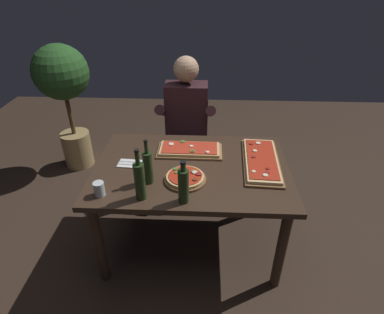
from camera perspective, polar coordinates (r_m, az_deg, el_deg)
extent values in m
plane|color=#38281E|center=(2.75, -0.05, -14.72)|extent=(6.40, 6.40, 0.00)
cube|color=#3D2B1E|center=(2.28, -0.06, -2.16)|extent=(1.40, 0.96, 0.04)
cylinder|color=#3D2B1E|center=(2.33, -16.51, -14.84)|extent=(0.07, 0.07, 0.70)
cylinder|color=#3D2B1E|center=(2.28, 15.85, -15.91)|extent=(0.07, 0.07, 0.70)
cylinder|color=#3D2B1E|center=(2.91, -12.01, -3.46)|extent=(0.07, 0.07, 0.70)
cylinder|color=#3D2B1E|center=(2.87, 12.82, -4.09)|extent=(0.07, 0.07, 0.70)
cube|color=olive|center=(2.44, -0.43, 1.09)|extent=(0.50, 0.25, 0.02)
cube|color=#DBB270|center=(2.43, -0.43, 1.45)|extent=(0.46, 0.22, 0.02)
cube|color=red|center=(2.42, -0.43, 1.72)|extent=(0.42, 0.19, 0.01)
cylinder|color=beige|center=(2.43, -0.08, 1.99)|extent=(0.03, 0.03, 0.01)
cylinder|color=#4C7F2D|center=(2.50, -1.66, 2.81)|extent=(0.04, 0.04, 0.01)
cylinder|color=beige|center=(2.47, -3.80, 2.38)|extent=(0.04, 0.04, 0.01)
cylinder|color=#4C7F2D|center=(2.37, 0.10, 1.07)|extent=(0.04, 0.04, 0.01)
cylinder|color=maroon|center=(2.36, 0.13, 1.00)|extent=(0.02, 0.02, 0.01)
cylinder|color=beige|center=(2.36, 2.84, 0.91)|extent=(0.03, 0.03, 0.01)
cube|color=brown|center=(2.36, 12.42, -0.87)|extent=(0.30, 0.64, 0.02)
cube|color=#E5C184|center=(2.35, 12.47, -0.50)|extent=(0.26, 0.60, 0.02)
cube|color=#B72D19|center=(2.35, 12.51, -0.23)|extent=(0.23, 0.55, 0.01)
cylinder|color=maroon|center=(2.34, 11.11, 0.05)|extent=(0.03, 0.03, 0.01)
cylinder|color=maroon|center=(2.51, 10.71, 2.38)|extent=(0.03, 0.03, 0.01)
cylinder|color=beige|center=(2.16, 13.17, -3.20)|extent=(0.04, 0.04, 0.01)
cylinder|color=beige|center=(2.18, 11.13, -2.56)|extent=(0.03, 0.03, 0.00)
cylinder|color=beige|center=(2.42, 11.35, 1.12)|extent=(0.03, 0.03, 0.01)
cylinder|color=beige|center=(2.53, 11.91, 2.48)|extent=(0.04, 0.04, 0.01)
cylinder|color=maroon|center=(2.23, 13.59, -2.02)|extent=(0.03, 0.03, 0.01)
cylinder|color=maroon|center=(2.19, 13.46, -2.75)|extent=(0.04, 0.04, 0.01)
cylinder|color=brown|center=(2.13, -1.24, -4.07)|extent=(0.29, 0.29, 0.02)
cylinder|color=#DBB270|center=(2.12, -1.25, -3.68)|extent=(0.26, 0.26, 0.02)
cylinder|color=#B72D19|center=(2.11, -1.25, -3.39)|extent=(0.22, 0.22, 0.01)
cylinder|color=maroon|center=(2.13, 0.21, -2.73)|extent=(0.04, 0.04, 0.00)
cylinder|color=#4C7F2D|center=(2.17, -3.08, -2.16)|extent=(0.03, 0.03, 0.01)
cylinder|color=#4C7F2D|center=(2.14, 0.21, -2.53)|extent=(0.03, 0.03, 0.01)
cylinder|color=#4C7F2D|center=(2.09, -1.70, -3.52)|extent=(0.03, 0.03, 0.01)
cylinder|color=maroon|center=(2.11, 1.45, -3.15)|extent=(0.03, 0.03, 0.01)
cylinder|color=beige|center=(2.13, 0.54, -2.81)|extent=(0.04, 0.04, 0.01)
cylinder|color=brown|center=(2.06, 0.53, -4.08)|extent=(0.03, 0.03, 0.01)
cylinder|color=beige|center=(2.16, -1.58, -2.23)|extent=(0.04, 0.04, 0.01)
cylinder|color=maroon|center=(2.11, 1.21, -3.08)|extent=(0.04, 0.04, 0.01)
cylinder|color=#4C7F2D|center=(2.13, -2.84, -2.81)|extent=(0.03, 0.03, 0.01)
cylinder|color=#233819|center=(2.07, -8.00, -1.97)|extent=(0.06, 0.06, 0.22)
cylinder|color=#233819|center=(1.99, -8.32, 1.69)|extent=(0.02, 0.02, 0.08)
cylinder|color=black|center=(1.97, -8.42, 2.87)|extent=(0.03, 0.03, 0.01)
cylinder|color=#233819|center=(1.93, -9.44, -4.43)|extent=(0.07, 0.07, 0.25)
cylinder|color=#233819|center=(1.84, -9.90, -0.20)|extent=(0.03, 0.03, 0.09)
cylinder|color=black|center=(1.82, -10.04, 1.14)|extent=(0.03, 0.03, 0.01)
cylinder|color=#233819|center=(1.89, -1.56, -5.34)|extent=(0.07, 0.07, 0.23)
cylinder|color=#233819|center=(1.81, -1.62, -1.83)|extent=(0.03, 0.03, 0.05)
cylinder|color=black|center=(1.79, -1.64, -0.99)|extent=(0.03, 0.03, 0.01)
cylinder|color=silver|center=(2.06, -16.49, -5.57)|extent=(0.07, 0.07, 0.09)
cube|color=white|center=(2.34, -11.05, -1.21)|extent=(0.19, 0.12, 0.01)
cube|color=silver|center=(2.32, -11.19, -1.33)|extent=(0.17, 0.02, 0.00)
cube|color=silver|center=(2.35, -10.94, -0.86)|extent=(0.17, 0.03, 0.00)
cube|color=black|center=(3.10, -0.95, 1.47)|extent=(0.44, 0.44, 0.04)
cube|color=black|center=(3.17, -0.77, 6.89)|extent=(0.40, 0.04, 0.42)
cylinder|color=black|center=(3.08, -4.66, -3.86)|extent=(0.04, 0.04, 0.41)
cylinder|color=black|center=(3.06, 2.45, -4.05)|extent=(0.04, 0.04, 0.41)
cylinder|color=black|center=(3.39, -3.93, -0.12)|extent=(0.04, 0.04, 0.41)
cylinder|color=black|center=(3.37, 2.50, -0.28)|extent=(0.04, 0.04, 0.41)
cylinder|color=#23232D|center=(3.07, -2.98, -3.50)|extent=(0.11, 0.11, 0.45)
cylinder|color=#23232D|center=(3.05, 0.77, -3.60)|extent=(0.11, 0.11, 0.45)
cube|color=#23232D|center=(2.97, -1.07, 1.83)|extent=(0.34, 0.40, 0.12)
cube|color=#381E23|center=(2.92, -1.01, 8.27)|extent=(0.38, 0.22, 0.52)
sphere|color=tan|center=(2.79, -1.09, 15.65)|extent=(0.22, 0.22, 0.22)
cylinder|color=#381E23|center=(2.88, -5.50, 8.39)|extent=(0.09, 0.31, 0.21)
cylinder|color=#381E23|center=(2.86, 3.38, 8.26)|extent=(0.09, 0.31, 0.21)
cylinder|color=tan|center=(3.79, -20.03, 1.41)|extent=(0.31, 0.31, 0.40)
cylinder|color=brown|center=(3.61, -21.26, 7.27)|extent=(0.04, 0.04, 0.46)
sphere|color=#285623|center=(3.46, -22.72, 13.99)|extent=(0.55, 0.55, 0.55)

